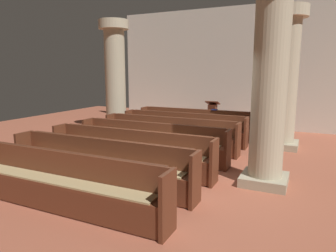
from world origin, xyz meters
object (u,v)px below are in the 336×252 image
at_px(pew_row_2, 169,133).
at_px(lectern, 212,118).
at_px(pew_row_0, 195,122).
at_px(pew_row_1, 183,127).
at_px(pew_row_6, 57,179).
at_px(pillar_far_side, 115,76).
at_px(pew_row_3, 151,140).
at_px(pew_row_4, 129,149).
at_px(pew_row_5, 99,162).
at_px(kneeler_box_navy, 260,140).
at_px(hymn_book, 215,110).
at_px(pillar_aisle_rear, 270,79).
at_px(pillar_aisle_side, 285,77).

height_order(pew_row_2, lectern, lectern).
height_order(pew_row_0, pew_row_1, same).
relative_size(pew_row_6, pillar_far_side, 1.01).
height_order(pew_row_0, pew_row_3, same).
bearing_deg(pew_row_4, lectern, 87.32).
height_order(pew_row_4, pew_row_5, same).
relative_size(pillar_far_side, lectern, 3.53).
bearing_deg(pew_row_1, kneeler_box_navy, 16.44).
bearing_deg(pew_row_3, pew_row_1, 90.00).
distance_m(pew_row_5, pillar_far_side, 5.47).
xyz_separation_m(pew_row_1, hymn_book, (0.62, 1.21, 0.42)).
distance_m(pew_row_4, pillar_far_side, 4.67).
distance_m(pew_row_1, pillar_aisle_rear, 4.11).
height_order(pillar_aisle_side, lectern, pillar_aisle_side).
relative_size(pew_row_2, pew_row_5, 1.00).
xyz_separation_m(pew_row_4, pew_row_5, (0.00, -1.02, 0.00)).
distance_m(pew_row_3, hymn_book, 3.34).
distance_m(pew_row_5, hymn_book, 5.35).
height_order(lectern, kneeler_box_navy, lectern).
distance_m(pew_row_2, pew_row_4, 2.04).
bearing_deg(kneeler_box_navy, pew_row_3, -129.26).
bearing_deg(pew_row_0, pew_row_3, -90.00).
xyz_separation_m(pew_row_3, pillar_aisle_side, (2.77, 2.59, 1.51)).
height_order(pew_row_4, pillar_aisle_side, pillar_aisle_side).
bearing_deg(pillar_far_side, pew_row_5, -58.86).
relative_size(pew_row_1, pew_row_4, 1.00).
bearing_deg(pew_row_5, pew_row_6, -90.00).
bearing_deg(kneeler_box_navy, pillar_far_side, -177.36).
bearing_deg(pew_row_1, pew_row_6, -90.00).
bearing_deg(kneeler_box_navy, pew_row_2, -142.79).
distance_m(pillar_far_side, lectern, 3.79).
bearing_deg(pew_row_2, lectern, 85.64).
height_order(pew_row_5, pew_row_6, same).
xyz_separation_m(pillar_aisle_rear, lectern, (-2.52, 4.83, -1.53)).
height_order(pew_row_0, pew_row_2, same).
relative_size(pew_row_1, pillar_far_side, 1.01).
xyz_separation_m(pew_row_1, pillar_aisle_rear, (2.77, -2.63, 1.51)).
bearing_deg(pew_row_5, pillar_aisle_rear, 27.68).
xyz_separation_m(pillar_aisle_side, hymn_book, (-2.15, 0.66, -1.09)).
height_order(pew_row_3, pillar_far_side, pillar_far_side).
height_order(pew_row_5, kneeler_box_navy, pew_row_5).
xyz_separation_m(pew_row_5, pew_row_6, (0.00, -1.02, 0.00)).
xyz_separation_m(pew_row_0, lectern, (0.25, 1.18, -0.02)).
height_order(pew_row_1, lectern, lectern).
relative_size(pew_row_5, kneeler_box_navy, 11.42).
height_order(pew_row_0, pew_row_4, same).
relative_size(pew_row_0, hymn_book, 19.85).
bearing_deg(pew_row_4, pillar_aisle_rear, 8.89).
height_order(hymn_book, kneeler_box_navy, hymn_book).
relative_size(pew_row_1, hymn_book, 19.85).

